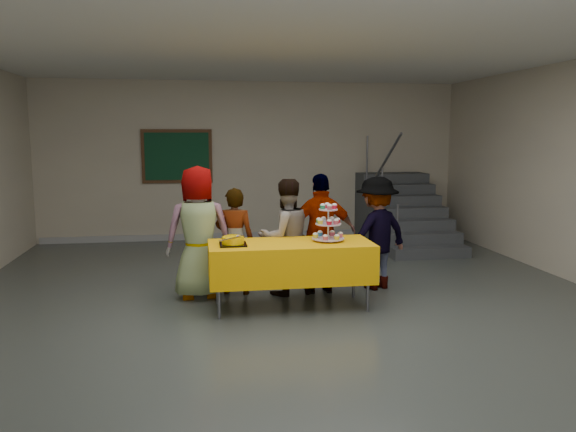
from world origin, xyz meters
The scene contains 11 objects.
room_shell centered at (0.00, 0.02, 2.13)m, with size 10.00×10.04×3.02m.
bake_table centered at (0.00, 0.48, 0.56)m, with size 1.88×0.78×0.77m.
cupcake_stand centered at (0.45, 0.52, 0.95)m, with size 0.38×0.38×0.44m.
bear_cake centered at (-0.66, 0.44, 0.83)m, with size 0.32×0.36×0.12m.
schoolchild_a centered at (-1.04, 1.07, 0.82)m, with size 0.80×0.52×1.63m, color slate.
schoolchild_b centered at (-0.59, 1.17, 0.67)m, with size 0.49×0.32×1.35m, color slate.
schoolchild_c centered at (0.04, 1.06, 0.73)m, with size 0.71×0.55×1.46m, color slate.
schoolchild_d centered at (0.50, 1.06, 0.76)m, with size 0.89×0.37×1.52m, color #5D5C65.
schoolchild_e centered at (1.24, 1.13, 0.73)m, with size 0.95×0.54×1.46m, color slate.
staircase centered at (2.70, 4.13, 0.49)m, with size 1.30×2.40×2.04m.
noticeboard centered at (-1.41, 4.96, 1.60)m, with size 1.30×0.05×1.00m.
Camera 1 is at (-1.03, -5.76, 2.00)m, focal length 35.00 mm.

